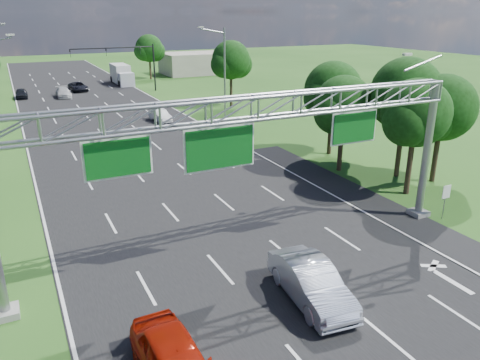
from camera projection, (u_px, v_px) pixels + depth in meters
ground at (149, 160)px, 38.61m from camera, size 220.00×220.00×0.00m
road at (149, 160)px, 38.61m from camera, size 18.00×180.00×0.02m
road_flare at (378, 207)px, 29.36m from camera, size 3.00×30.00×0.02m
sign_gantry at (256, 121)px, 21.22m from camera, size 23.50×1.00×9.56m
regulatory_sign at (446, 195)px, 27.21m from camera, size 0.60×0.08×2.10m
traffic_signal at (131, 57)px, 69.50m from camera, size 12.21×0.24×7.00m
streetlight_r_mid at (223, 71)px, 49.86m from camera, size 2.97×0.22×10.16m
tree_cluster_right at (385, 103)px, 33.85m from camera, size 9.91×14.60×8.68m
tree_verge_rd at (231, 62)px, 58.61m from camera, size 5.76×4.80×8.28m
tree_verge_re at (149, 50)px, 83.23m from camera, size 5.76×4.80×7.84m
building_right at (194, 63)px, 91.79m from camera, size 12.00×9.00×4.00m
silver_sedan at (311, 282)px, 19.62m from camera, size 2.36×5.36×1.71m
car_queue_a at (63, 92)px, 66.79m from camera, size 1.96×4.71×1.36m
car_queue_b at (78, 87)px, 71.97m from camera, size 2.64×5.04×1.35m
car_queue_c at (21, 93)px, 66.04m from camera, size 1.77×4.02×1.34m
car_queue_d at (160, 115)px, 52.18m from camera, size 1.73×4.06×1.30m
box_truck at (122, 75)px, 79.02m from camera, size 2.55×8.33×3.15m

